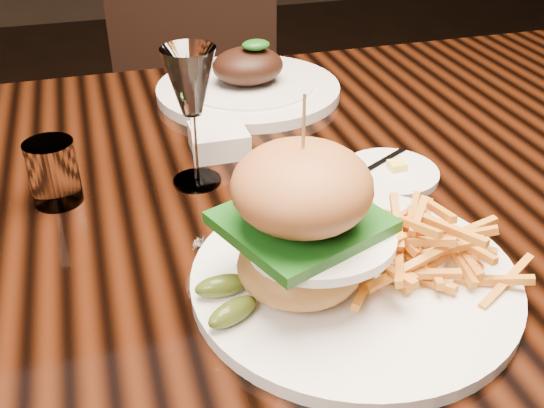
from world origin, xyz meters
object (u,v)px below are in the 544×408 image
object	(u,v)px
far_dish	(248,84)
chair_far	(193,83)
dining_table	(262,221)
wine_glass	(190,87)
burger_plate	(345,243)

from	to	relation	value
far_dish	chair_far	world-z (taller)	chair_far
chair_far	far_dish	bearing A→B (deg)	-76.43
dining_table	wine_glass	xyz separation A→B (m)	(-0.09, 0.00, 0.21)
far_dish	chair_far	distance (m)	0.66
far_dish	chair_far	xyz separation A→B (m)	(0.00, 0.61, -0.23)
dining_table	wine_glass	bearing A→B (deg)	177.36
burger_plate	wine_glass	distance (m)	0.29
wine_glass	far_dish	world-z (taller)	wine_glass
far_dish	wine_glass	bearing A→B (deg)	-117.57
chair_far	burger_plate	bearing A→B (deg)	-78.21
wine_glass	far_dish	xyz separation A→B (m)	(0.14, 0.27, -0.12)
burger_plate	wine_glass	xyz separation A→B (m)	(-0.10, 0.26, 0.08)
wine_glass	far_dish	size ratio (longest dim) A/B	0.58
wine_glass	chair_far	bearing A→B (deg)	80.83
dining_table	chair_far	xyz separation A→B (m)	(0.05, 0.89, -0.13)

